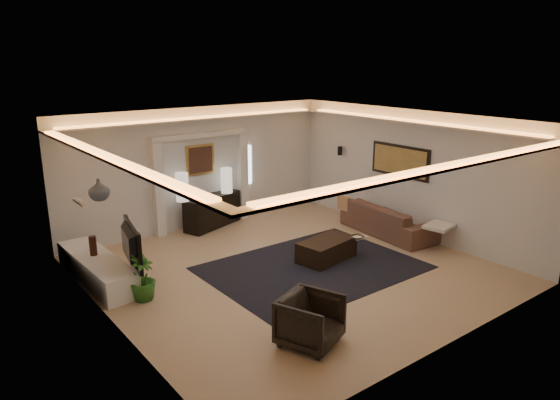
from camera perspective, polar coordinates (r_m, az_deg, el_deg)
floor at (r=10.13m, az=1.18°, el=-7.74°), size 7.00×7.00×0.00m
ceiling at (r=9.37m, az=1.28°, el=8.77°), size 7.00×7.00×0.00m
wall_back at (r=12.50m, az=-8.87°, el=3.56°), size 7.00×0.00×7.00m
wall_front at (r=7.39m, az=18.53°, el=-5.53°), size 7.00×0.00×7.00m
wall_left at (r=8.04m, az=-18.69°, el=-3.84°), size 0.00×7.00×7.00m
wall_right at (r=12.09m, az=14.30°, el=2.86°), size 0.00×7.00×7.00m
cove_soffit at (r=9.41m, az=1.27°, el=7.08°), size 7.00×7.00×0.04m
daylight_slit at (r=13.18m, az=-3.67°, el=3.90°), size 0.25×0.03×1.00m
area_rug at (r=10.23m, az=3.65°, el=-7.51°), size 4.00×3.00×0.01m
pilaster_left at (r=11.99m, az=-13.38°, el=1.10°), size 0.22×0.20×2.20m
pilaster_right at (r=13.06m, az=-4.18°, el=2.66°), size 0.22×0.20×2.20m
alcove_header at (r=12.27m, az=-8.80°, el=7.14°), size 2.52×0.20×0.12m
painting_frame at (r=12.43m, az=-8.85°, el=4.44°), size 0.74×0.04×0.74m
painting_canvas at (r=12.41m, az=-8.79°, el=4.43°), size 0.62×0.02×0.62m
art_panel_frame at (r=12.20m, az=13.19°, el=4.25°), size 0.04×1.64×0.74m
art_panel_gold at (r=12.18m, az=13.12°, el=4.23°), size 0.02×1.50×0.62m
wall_sconce at (r=13.40m, az=6.67°, el=5.45°), size 0.12×0.12×0.22m
wall_niche at (r=9.28m, az=-21.32°, el=-0.24°), size 0.10×0.55×0.04m
console at (r=12.61m, az=-7.52°, el=-1.20°), size 1.64×0.97×0.78m
lamp_left at (r=12.06m, az=-10.80°, el=1.28°), size 0.36×0.36×0.66m
lamp_right at (r=12.65m, az=-5.96°, el=2.14°), size 0.29×0.29×0.62m
media_ledge at (r=10.17m, az=-19.62°, el=-7.22°), size 0.73×2.55×0.47m
tv at (r=9.44m, az=-16.80°, el=-4.88°), size 1.29×0.42×0.74m
figurine at (r=10.14m, az=-20.06°, el=-4.82°), size 0.16×0.16×0.37m
ginger_jar at (r=9.18m, az=-19.47°, el=1.10°), size 0.39×0.39×0.37m
plant at (r=9.10m, az=-15.05°, el=-8.33°), size 0.63×0.63×0.80m
sofa at (r=12.28m, az=11.92°, el=-2.12°), size 2.47×1.15×0.70m
throw_blanket at (r=11.42m, az=17.25°, el=-2.80°), size 0.70×0.61×0.07m
throw_pillow at (r=12.70m, az=7.13°, el=-0.36°), size 0.11×0.35×0.35m
coffee_table at (r=10.57m, az=5.17°, el=-5.59°), size 1.31×0.85×0.45m
bowl at (r=10.62m, az=8.57°, el=-4.22°), size 0.27×0.27×0.07m
magazine at (r=10.68m, az=8.82°, el=-4.23°), size 0.31×0.25×0.03m
armchair at (r=7.55m, az=3.38°, el=-13.23°), size 1.04×1.05×0.74m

